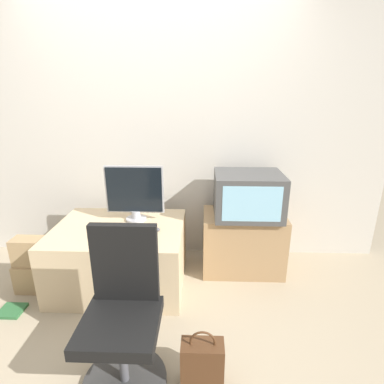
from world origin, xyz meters
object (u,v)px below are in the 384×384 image
at_px(mouse, 156,230).
at_px(cardboard_box_lower, 33,276).
at_px(main_monitor, 135,193).
at_px(keyboard, 130,231).
at_px(office_chair, 123,320).
at_px(crt_tv, 248,195).
at_px(handbag, 202,364).
at_px(book, 12,311).

xyz_separation_m(mouse, cardboard_box_lower, (-1.06, -0.05, -0.43)).
relative_size(main_monitor, mouse, 7.79).
distance_m(keyboard, office_chair, 0.87).
height_order(crt_tv, handbag, crt_tv).
xyz_separation_m(mouse, handbag, (0.38, -0.89, -0.41)).
xyz_separation_m(keyboard, mouse, (0.22, 0.01, 0.01)).
distance_m(mouse, office_chair, 0.87).
height_order(cardboard_box_lower, book, cardboard_box_lower).
relative_size(keyboard, book, 1.85).
distance_m(keyboard, book, 1.08).
distance_m(office_chair, handbag, 0.52).
bearing_deg(cardboard_box_lower, book, -95.75).
bearing_deg(mouse, handbag, -66.69).
bearing_deg(handbag, mouse, 113.31).
bearing_deg(mouse, office_chair, -94.38).
distance_m(main_monitor, book, 1.31).
xyz_separation_m(keyboard, cardboard_box_lower, (-0.85, -0.05, -0.42)).
xyz_separation_m(handbag, book, (-1.48, 0.55, -0.14)).
relative_size(mouse, handbag, 0.17).
bearing_deg(cardboard_box_lower, crt_tv, 11.24).
relative_size(handbag, book, 2.11).
relative_size(office_chair, book, 5.19).
relative_size(keyboard, office_chair, 0.36).
distance_m(crt_tv, handbag, 1.41).
bearing_deg(cardboard_box_lower, mouse, 2.87).
bearing_deg(keyboard, book, -158.93).
relative_size(main_monitor, book, 2.82).
relative_size(office_chair, cardboard_box_lower, 3.55).
relative_size(keyboard, handbag, 0.88).
bearing_deg(cardboard_box_lower, handbag, -30.09).
xyz_separation_m(keyboard, crt_tv, (0.99, 0.32, 0.21)).
relative_size(keyboard, cardboard_box_lower, 1.27).
xyz_separation_m(keyboard, book, (-0.88, -0.34, -0.54)).
height_order(mouse, book, mouse).
relative_size(crt_tv, cardboard_box_lower, 2.25).
xyz_separation_m(crt_tv, book, (-1.87, -0.66, -0.75)).
bearing_deg(office_chair, mouse, 85.62).
relative_size(cardboard_box_lower, handbag, 0.69).
bearing_deg(mouse, crt_tv, 21.90).
height_order(mouse, crt_tv, crt_tv).
xyz_separation_m(keyboard, handbag, (0.60, -0.88, -0.40)).
distance_m(office_chair, book, 1.21).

